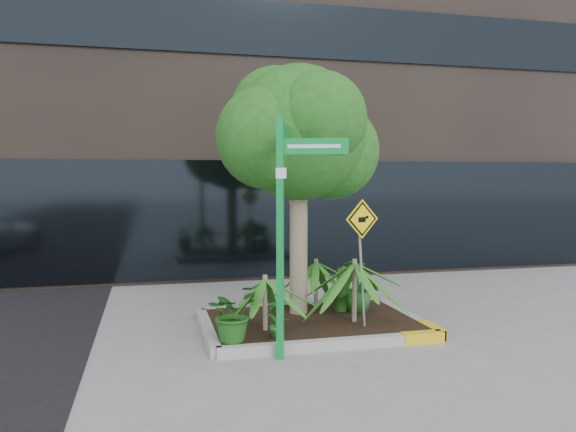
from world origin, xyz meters
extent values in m
plane|color=gray|center=(0.00, 0.00, 0.00)|extent=(80.00, 80.00, 0.00)
cube|color=#9E9E99|center=(0.20, 1.40, 0.07)|extent=(3.20, 0.15, 0.15)
cube|color=#9E9E99|center=(0.20, -0.80, 0.07)|extent=(3.20, 0.15, 0.15)
cube|color=#9E9E99|center=(-1.40, 0.30, 0.07)|extent=(0.15, 2.20, 0.15)
cube|color=#9E9E99|center=(1.80, 0.30, 0.07)|extent=(0.15, 2.20, 0.15)
cube|color=yellow|center=(1.50, -0.80, 0.07)|extent=(0.60, 0.17, 0.15)
cube|color=black|center=(0.20, 0.30, 0.12)|extent=(3.05, 2.05, 0.06)
cylinder|color=gray|center=(0.11, 0.75, 1.34)|extent=(0.28, 0.28, 2.67)
cylinder|color=gray|center=(0.19, 0.75, 2.31)|extent=(0.51, 0.14, 0.87)
sphere|color=#215117|center=(0.11, 0.75, 3.03)|extent=(2.14, 2.14, 2.14)
sphere|color=#215117|center=(0.73, 1.02, 2.76)|extent=(1.60, 1.60, 1.60)
sphere|color=#215117|center=(-0.43, 0.57, 2.94)|extent=(1.60, 1.60, 1.60)
sphere|color=#215117|center=(0.28, 0.21, 3.21)|extent=(1.42, 1.42, 1.42)
sphere|color=#215117|center=(-0.16, 1.19, 3.38)|extent=(1.51, 1.51, 1.51)
cylinder|color=gray|center=(0.78, 0.01, 0.63)|extent=(0.07, 0.07, 0.95)
cylinder|color=gray|center=(-0.62, -0.13, 0.55)|extent=(0.07, 0.07, 0.79)
cylinder|color=gray|center=(0.49, 1.04, 0.56)|extent=(0.07, 0.07, 0.82)
imported|color=#1B5217|center=(-1.15, -0.55, 0.53)|extent=(0.97, 0.97, 0.76)
imported|color=#20681F|center=(1.07, 0.60, 0.57)|extent=(0.67, 0.67, 0.84)
imported|color=#216A23|center=(-0.56, -0.55, 0.44)|extent=(0.37, 0.37, 0.58)
imported|color=#29641D|center=(0.85, 0.68, 0.54)|extent=(0.60, 0.60, 0.77)
cube|color=#0D903A|center=(-0.60, -0.99, 1.55)|extent=(0.11, 0.11, 3.10)
cube|color=#0D903A|center=(-0.21, -1.14, 2.71)|extent=(0.81, 0.34, 0.20)
cube|color=#0D903A|center=(-0.45, -0.59, 2.94)|extent=(0.34, 0.81, 0.20)
cube|color=white|center=(-0.21, -1.16, 2.71)|extent=(0.62, 0.25, 0.04)
cube|color=white|center=(-0.46, -0.59, 2.94)|extent=(0.25, 0.62, 0.04)
cube|color=white|center=(-0.60, -1.04, 2.38)|extent=(0.13, 0.05, 0.13)
cylinder|color=slate|center=(0.80, -0.21, 1.00)|extent=(0.10, 0.22, 1.70)
cube|color=yellow|center=(0.80, -0.23, 1.72)|extent=(0.55, 0.17, 0.57)
cube|color=black|center=(0.80, -0.24, 1.72)|extent=(0.49, 0.14, 0.51)
cube|color=yellow|center=(0.80, -0.24, 1.72)|extent=(0.42, 0.12, 0.43)
cube|color=black|center=(0.79, -0.25, 1.71)|extent=(0.13, 0.04, 0.08)
camera|label=1|loc=(-2.20, -7.86, 2.33)|focal=35.00mm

